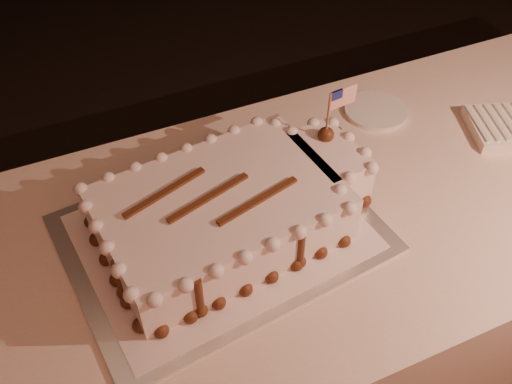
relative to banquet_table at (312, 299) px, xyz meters
name	(u,v)px	position (x,y,z in m)	size (l,w,h in m)	color
banquet_table	(312,299)	(0.00, 0.00, 0.00)	(2.40, 0.80, 0.75)	beige
cake_board	(221,233)	(-0.24, 0.01, 0.38)	(0.63, 0.47, 0.01)	white
doily	(221,232)	(-0.24, 0.01, 0.38)	(0.56, 0.43, 0.00)	white
sheet_cake	(234,207)	(-0.21, 0.02, 0.44)	(0.61, 0.39, 0.24)	white
side_plate	(376,111)	(0.28, 0.24, 0.38)	(0.16, 0.16, 0.01)	silver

